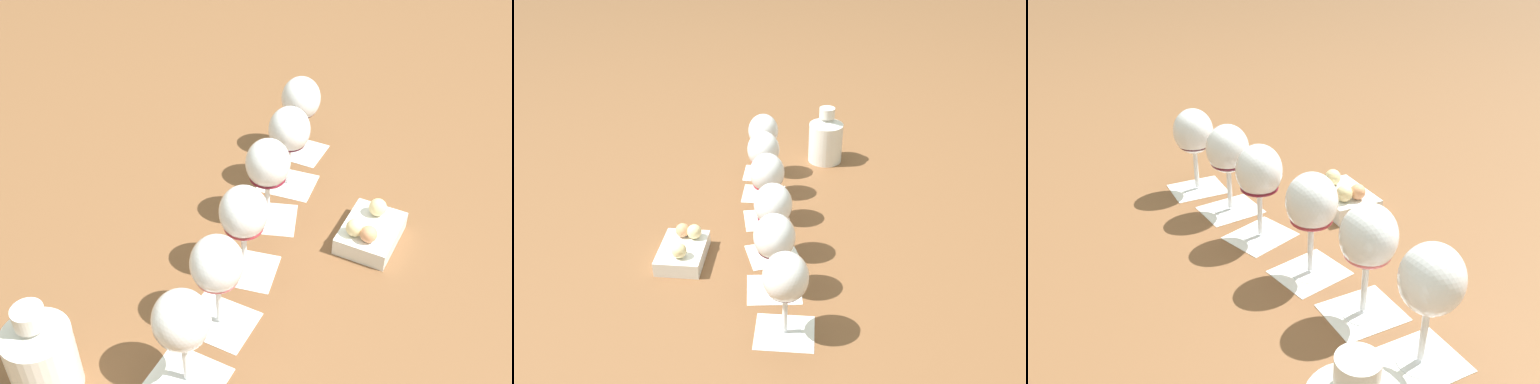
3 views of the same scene
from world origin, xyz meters
TOP-DOWN VIEW (x-y plane):
  - ground_plane at (0.00, 0.00)m, footprint 8.00×8.00m
  - tasting_card_0 at (-0.20, 0.24)m, footprint 0.14×0.14m
  - tasting_card_1 at (-0.13, 0.15)m, footprint 0.14×0.14m
  - tasting_card_2 at (-0.05, 0.05)m, footprint 0.15×0.15m
  - tasting_card_3 at (0.05, -0.06)m, footprint 0.14×0.15m
  - tasting_card_4 at (0.12, -0.15)m, footprint 0.15×0.14m
  - tasting_card_5 at (0.21, -0.24)m, footprint 0.14×0.14m
  - wine_glass_0 at (-0.20, 0.24)m, footprint 0.08×0.08m
  - wine_glass_1 at (-0.13, 0.15)m, footprint 0.08×0.08m
  - wine_glass_2 at (-0.05, 0.05)m, footprint 0.08×0.08m
  - wine_glass_3 at (0.05, -0.06)m, footprint 0.08×0.08m
  - wine_glass_4 at (0.12, -0.15)m, footprint 0.08×0.08m
  - wine_glass_5 at (0.21, -0.24)m, footprint 0.08×0.08m
  - ceramic_vase at (-0.11, 0.42)m, footprint 0.10×0.10m
  - snack_dish at (-0.10, -0.18)m, footprint 0.15×0.17m

SIDE VIEW (x-z plane):
  - ground_plane at x=0.00m, z-range 0.00..0.00m
  - tasting_card_0 at x=-0.20m, z-range 0.00..0.00m
  - tasting_card_1 at x=-0.13m, z-range 0.00..0.00m
  - tasting_card_2 at x=-0.05m, z-range 0.00..0.00m
  - tasting_card_3 at x=0.05m, z-range 0.00..0.00m
  - tasting_card_4 at x=0.12m, z-range 0.00..0.00m
  - tasting_card_5 at x=0.21m, z-range 0.00..0.00m
  - snack_dish at x=-0.10m, z-range -0.01..0.06m
  - ceramic_vase at x=-0.11m, z-range -0.01..0.16m
  - wine_glass_5 at x=0.21m, z-range 0.04..0.21m
  - wine_glass_4 at x=0.12m, z-range 0.04..0.21m
  - wine_glass_0 at x=-0.20m, z-range 0.04..0.21m
  - wine_glass_1 at x=-0.13m, z-range 0.04..0.21m
  - wine_glass_2 at x=-0.05m, z-range 0.04..0.21m
  - wine_glass_3 at x=0.05m, z-range 0.04..0.21m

